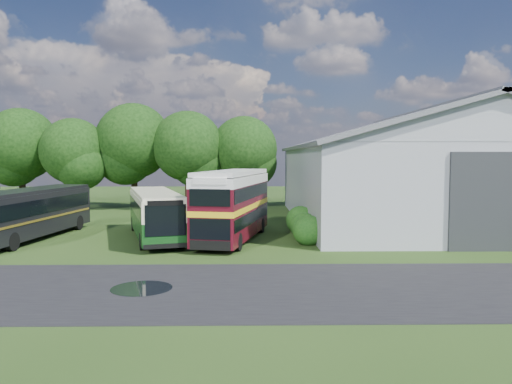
{
  "coord_description": "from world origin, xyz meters",
  "views": [
    {
      "loc": [
        2.32,
        -20.7,
        4.73
      ],
      "look_at": [
        2.8,
        8.0,
        2.72
      ],
      "focal_mm": 35.0,
      "sensor_mm": 36.0,
      "label": 1
    }
  ],
  "objects_px": {
    "storage_shed": "(419,165)",
    "bus_maroon_double": "(233,206)",
    "bus_green_single": "(155,213)",
    "bus_dark_single": "(31,212)"
  },
  "relations": [
    {
      "from": "storage_shed",
      "to": "bus_maroon_double",
      "type": "xyz_separation_m",
      "value": [
        -13.5,
        -8.51,
        -2.18
      ]
    },
    {
      "from": "bus_green_single",
      "to": "bus_dark_single",
      "type": "height_order",
      "value": "bus_dark_single"
    },
    {
      "from": "bus_maroon_double",
      "to": "storage_shed",
      "type": "bearing_deg",
      "value": 44.58
    },
    {
      "from": "bus_maroon_double",
      "to": "bus_dark_single",
      "type": "distance_m",
      "value": 11.72
    },
    {
      "from": "bus_green_single",
      "to": "bus_maroon_double",
      "type": "xyz_separation_m",
      "value": [
        4.56,
        -0.71,
        0.52
      ]
    },
    {
      "from": "bus_maroon_double",
      "to": "bus_dark_single",
      "type": "xyz_separation_m",
      "value": [
        -11.69,
        0.7,
        -0.44
      ]
    },
    {
      "from": "bus_maroon_double",
      "to": "bus_dark_single",
      "type": "bearing_deg",
      "value": -171.09
    },
    {
      "from": "bus_green_single",
      "to": "bus_maroon_double",
      "type": "relative_size",
      "value": 1.07
    },
    {
      "from": "bus_green_single",
      "to": "bus_maroon_double",
      "type": "height_order",
      "value": "bus_maroon_double"
    },
    {
      "from": "storage_shed",
      "to": "bus_dark_single",
      "type": "distance_m",
      "value": 26.5
    }
  ]
}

